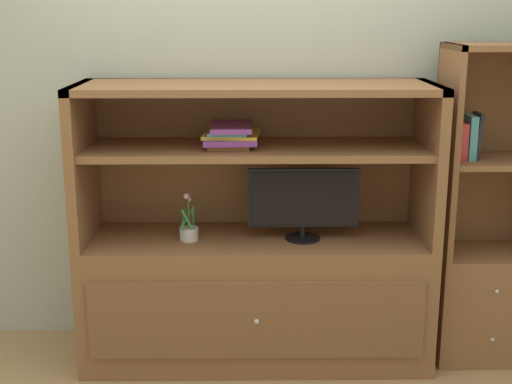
{
  "coord_description": "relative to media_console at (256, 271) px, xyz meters",
  "views": [
    {
      "loc": [
        -0.04,
        -3.04,
        1.79
      ],
      "look_at": [
        0.0,
        0.35,
        0.91
      ],
      "focal_mm": 49.51,
      "sensor_mm": 36.0,
      "label": 1
    }
  ],
  "objects": [
    {
      "name": "media_console",
      "position": [
        0.0,
        0.0,
        0.0
      ],
      "size": [
        1.77,
        0.6,
        1.44
      ],
      "color": "brown",
      "rests_on": "ground_plane"
    },
    {
      "name": "tv_monitor",
      "position": [
        0.24,
        -0.05,
        0.39
      ],
      "size": [
        0.56,
        0.18,
        0.37
      ],
      "color": "black",
      "rests_on": "media_console"
    },
    {
      "name": "magazine_stack",
      "position": [
        -0.13,
        -0.01,
        0.71
      ],
      "size": [
        0.29,
        0.32,
        0.11
      ],
      "color": "#A56638",
      "rests_on": "media_console"
    },
    {
      "name": "bookshelf_tall",
      "position": [
        1.19,
        0.01,
        0.06
      ],
      "size": [
        0.52,
        0.4,
        1.63
      ],
      "color": "brown",
      "rests_on": "ground_plane"
    },
    {
      "name": "potted_plant",
      "position": [
        -0.34,
        -0.05,
        0.24
      ],
      "size": [
        0.09,
        0.12,
        0.25
      ],
      "color": "beige",
      "rests_on": "media_console"
    },
    {
      "name": "upright_book_row",
      "position": [
        1.05,
        -0.0,
        0.7
      ],
      "size": [
        0.11,
        0.15,
        0.23
      ],
      "color": "red",
      "rests_on": "bookshelf_tall"
    },
    {
      "name": "painted_rear_wall",
      "position": [
        0.0,
        0.35,
        0.93
      ],
      "size": [
        6.0,
        0.1,
        2.8
      ],
      "primitive_type": "cube",
      "color": "#ADB29E",
      "rests_on": "ground_plane"
    }
  ]
}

